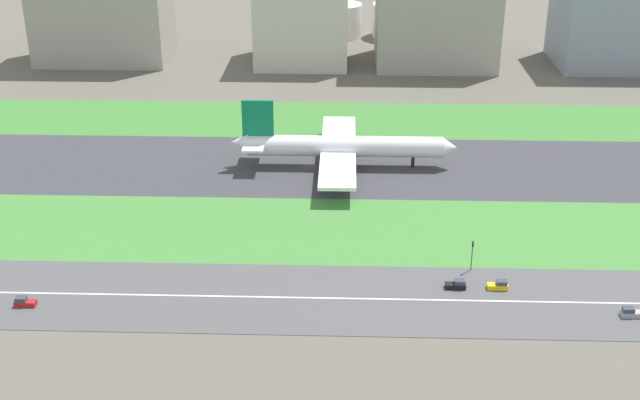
{
  "coord_description": "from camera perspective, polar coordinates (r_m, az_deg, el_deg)",
  "views": [
    {
      "loc": [
        10.17,
        -222.78,
        92.08
      ],
      "look_at": [
        4.05,
        -36.5,
        6.0
      ],
      "focal_mm": 46.53,
      "sensor_mm": 36.0,
      "label": 1
    }
  ],
  "objects": [
    {
      "name": "hangar_building",
      "position": [
        345.44,
        -1.24,
        12.3
      ],
      "size": [
        37.16,
        37.68,
        34.86
      ],
      "primitive_type": "cube",
      "color": "beige",
      "rests_on": "ground_plane"
    },
    {
      "name": "runway",
      "position": [
        241.26,
        -0.68,
        2.36
      ],
      "size": [
        280.0,
        46.0,
        0.1
      ],
      "primitive_type": "cube",
      "color": "#38383D",
      "rests_on": "ground_plane"
    },
    {
      "name": "highway_centerline",
      "position": [
        176.06,
        -1.72,
        -6.72
      ],
      "size": [
        266.0,
        0.5,
        0.01
      ],
      "primitive_type": "cube",
      "color": "silver",
      "rests_on": "highway"
    },
    {
      "name": "car_2",
      "position": [
        183.43,
        -19.67,
        -6.63
      ],
      "size": [
        4.4,
        1.8,
        2.0
      ],
      "rotation": [
        0.0,
        0.0,
        3.14
      ],
      "color": "#B2191E",
      "rests_on": "highway"
    },
    {
      "name": "highway",
      "position": [
        176.09,
        -1.72,
        -6.73
      ],
      "size": [
        280.0,
        28.0,
        0.1
      ],
      "primitive_type": "cube",
      "color": "#4C4C4F",
      "rests_on": "ground_plane"
    },
    {
      "name": "fuel_tank_centre",
      "position": [
        391.76,
        5.44,
        12.21
      ],
      "size": [
        24.39,
        24.39,
        15.01
      ],
      "primitive_type": "cylinder",
      "color": "silver",
      "rests_on": "ground_plane"
    },
    {
      "name": "terminal_building",
      "position": [
        357.94,
        -14.79,
        13.0
      ],
      "size": [
        53.19,
        32.07,
        47.54
      ],
      "primitive_type": "cube",
      "color": "#9E998E",
      "rests_on": "ground_plane"
    },
    {
      "name": "traffic_light",
      "position": [
        187.11,
        10.42,
        -3.64
      ],
      "size": [
        0.36,
        0.5,
        7.2
      ],
      "color": "#4C4C51",
      "rests_on": "highway"
    },
    {
      "name": "grass_median_south",
      "position": [
        204.0,
        -1.18,
        -2.03
      ],
      "size": [
        280.0,
        36.0,
        0.1
      ],
      "primitive_type": "cube",
      "color": "#427F38",
      "rests_on": "ground_plane"
    },
    {
      "name": "car_1",
      "position": [
        180.76,
        20.59,
        -7.27
      ],
      "size": [
        4.4,
        1.8,
        2.0
      ],
      "rotation": [
        0.0,
        0.0,
        3.14
      ],
      "color": "#99999E",
      "rests_on": "highway"
    },
    {
      "name": "airliner",
      "position": [
        238.76,
        1.35,
        3.71
      ],
      "size": [
        65.0,
        56.0,
        19.7
      ],
      "color": "white",
      "rests_on": "runway"
    },
    {
      "name": "cargo_warehouse",
      "position": [
        360.75,
        19.54,
        11.82
      ],
      "size": [
        43.7,
        39.1,
        39.34
      ],
      "primitive_type": "cube",
      "color": "gray",
      "rests_on": "ground_plane"
    },
    {
      "name": "fuel_tank_east",
      "position": [
        395.29,
        10.14,
        11.84
      ],
      "size": [
        24.52,
        24.52,
        12.08
      ],
      "primitive_type": "cylinder",
      "color": "silver",
      "rests_on": "ground_plane"
    },
    {
      "name": "office_tower",
      "position": [
        345.65,
        8.0,
        13.03
      ],
      "size": [
        47.83,
        39.9,
        46.07
      ],
      "primitive_type": "cube",
      "color": "#9E998E",
      "rests_on": "ground_plane"
    },
    {
      "name": "grass_median_north",
      "position": [
        279.56,
        -0.31,
        5.57
      ],
      "size": [
        280.0,
        36.0,
        0.1
      ],
      "primitive_type": "cube",
      "color": "#3D7A33",
      "rests_on": "ground_plane"
    },
    {
      "name": "ground_plane",
      "position": [
        241.28,
        -0.68,
        2.35
      ],
      "size": [
        800.0,
        800.0,
        0.0
      ],
      "primitive_type": "plane",
      "color": "#5B564C"
    },
    {
      "name": "car_5",
      "position": [
        181.26,
        9.37,
        -5.77
      ],
      "size": [
        4.4,
        1.8,
        2.0
      ],
      "color": "black",
      "rests_on": "highway"
    },
    {
      "name": "car_3",
      "position": [
        182.69,
        12.19,
        -5.77
      ],
      "size": [
        4.4,
        1.8,
        2.0
      ],
      "color": "yellow",
      "rests_on": "highway"
    },
    {
      "name": "fuel_tank_west",
      "position": [
        391.09,
        1.27,
        12.27
      ],
      "size": [
        21.49,
        21.49,
        14.75
      ],
      "primitive_type": "cylinder",
      "color": "silver",
      "rests_on": "ground_plane"
    }
  ]
}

